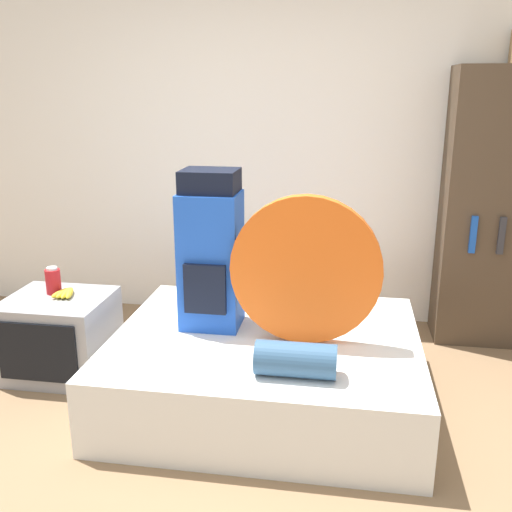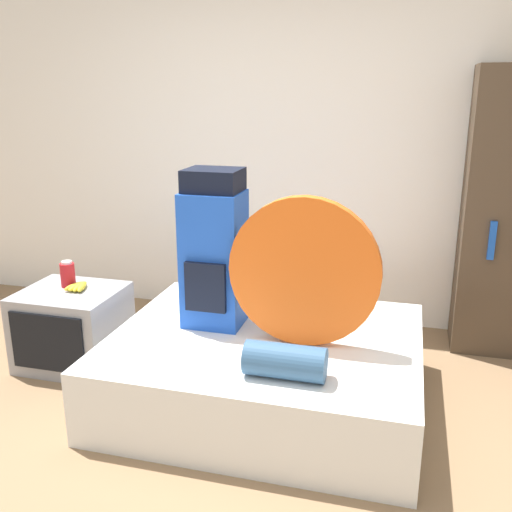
# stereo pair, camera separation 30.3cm
# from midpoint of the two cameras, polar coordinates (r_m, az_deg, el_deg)

# --- Properties ---
(ground_plane) EXTENTS (16.00, 16.00, 0.00)m
(ground_plane) POSITION_cam_midpoint_polar(r_m,az_deg,el_deg) (2.79, -6.82, -21.61)
(ground_plane) COLOR #846647
(wall_back) EXTENTS (8.00, 0.05, 2.60)m
(wall_back) POSITION_cam_midpoint_polar(r_m,az_deg,el_deg) (4.25, 0.33, 10.86)
(wall_back) COLOR white
(wall_back) RESTS_ON ground_plane
(bed) EXTENTS (1.67, 1.39, 0.40)m
(bed) POSITION_cam_midpoint_polar(r_m,az_deg,el_deg) (3.27, -1.70, -11.12)
(bed) COLOR white
(bed) RESTS_ON ground_plane
(backpack) EXTENTS (0.33, 0.31, 0.89)m
(backpack) POSITION_cam_midpoint_polar(r_m,az_deg,el_deg) (3.19, -7.26, 0.34)
(backpack) COLOR blue
(backpack) RESTS_ON bed
(tent_bag) EXTENTS (0.79, 0.07, 0.79)m
(tent_bag) POSITION_cam_midpoint_polar(r_m,az_deg,el_deg) (2.96, 2.08, -1.49)
(tent_bag) COLOR #E05B19
(tent_bag) RESTS_ON bed
(sleeping_roll) EXTENTS (0.38, 0.17, 0.17)m
(sleeping_roll) POSITION_cam_midpoint_polar(r_m,az_deg,el_deg) (2.71, 0.77, -10.39)
(sleeping_roll) COLOR #33567A
(sleeping_roll) RESTS_ON bed
(television) EXTENTS (0.61, 0.55, 0.49)m
(television) POSITION_cam_midpoint_polar(r_m,az_deg,el_deg) (3.80, -21.22, -7.46)
(television) COLOR #939399
(television) RESTS_ON ground_plane
(canister) EXTENTS (0.09, 0.09, 0.17)m
(canister) POSITION_cam_midpoint_polar(r_m,az_deg,el_deg) (3.77, -21.83, -2.36)
(canister) COLOR #B2191E
(canister) RESTS_ON television
(banana_bunch) EXTENTS (0.14, 0.18, 0.04)m
(banana_bunch) POSITION_cam_midpoint_polar(r_m,az_deg,el_deg) (3.71, -20.74, -3.51)
(banana_bunch) COLOR yellow
(banana_bunch) RESTS_ON television
(bookshelf) EXTENTS (0.87, 0.40, 1.86)m
(bookshelf) POSITION_cam_midpoint_polar(r_m,az_deg,el_deg) (4.12, 22.19, 4.23)
(bookshelf) COLOR #473828
(bookshelf) RESTS_ON ground_plane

